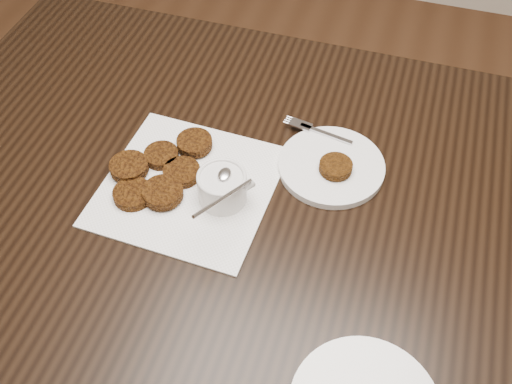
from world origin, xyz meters
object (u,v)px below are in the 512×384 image
(table, at_px, (267,299))
(plate_with_patty, at_px, (332,163))
(napkin, at_px, (188,186))
(sauce_ramekin, at_px, (221,175))

(table, height_order, plate_with_patty, plate_with_patty)
(napkin, bearing_deg, table, 11.74)
(table, bearing_deg, sauce_ramekin, -152.52)
(table, distance_m, sauce_ramekin, 0.45)
(napkin, relative_size, sauce_ramekin, 2.48)
(table, distance_m, napkin, 0.40)
(table, relative_size, napkin, 4.80)
(table, height_order, sauce_ramekin, sauce_ramekin)
(sauce_ramekin, xyz_separation_m, plate_with_patty, (0.16, 0.13, -0.05))
(napkin, distance_m, sauce_ramekin, 0.09)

